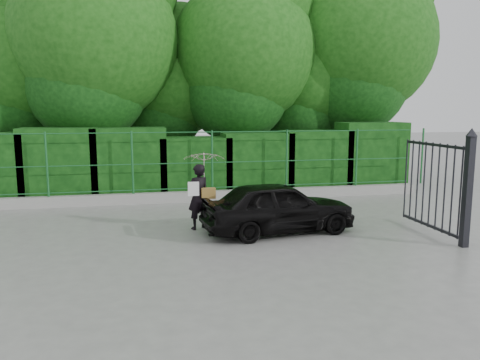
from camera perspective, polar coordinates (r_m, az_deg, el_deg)
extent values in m
plane|color=gray|center=(9.64, -1.75, -7.74)|extent=(80.00, 80.00, 0.00)
cube|color=#9E9E99|center=(13.94, -5.00, -1.99)|extent=(14.00, 0.25, 0.30)
cylinder|color=#1A5A29|center=(13.93, -22.49, 1.74)|extent=(0.06, 0.06, 1.80)
cylinder|color=#1A5A29|center=(13.69, -12.99, 2.07)|extent=(0.06, 0.06, 1.80)
cylinder|color=#1A5A29|center=(13.83, -3.41, 2.35)|extent=(0.06, 0.06, 1.80)
cylinder|color=#1A5A29|center=(14.35, 5.72, 2.55)|extent=(0.06, 0.06, 1.80)
cylinder|color=#1A5A29|center=(15.20, 14.02, 2.67)|extent=(0.06, 0.06, 1.80)
cylinder|color=#1A5A29|center=(16.33, 21.31, 2.74)|extent=(0.06, 0.06, 1.80)
cylinder|color=#1A5A29|center=(13.89, -5.02, -0.98)|extent=(13.60, 0.03, 0.03)
cylinder|color=#1A5A29|center=(13.79, -5.06, 2.10)|extent=(13.60, 0.03, 0.03)
cylinder|color=#1A5A29|center=(13.71, -5.11, 5.84)|extent=(13.60, 0.03, 0.03)
cube|color=black|center=(14.89, -21.01, 1.79)|extent=(2.20, 1.20, 2.17)
cube|color=black|center=(14.70, -13.29, 2.03)|extent=(2.20, 1.20, 2.16)
cube|color=black|center=(14.80, -5.51, 1.65)|extent=(2.20, 1.20, 1.84)
cube|color=black|center=(15.14, 2.04, 2.07)|extent=(2.20, 1.20, 1.96)
cube|color=black|center=(15.74, 9.13, 2.31)|extent=(2.20, 1.20, 2.02)
cube|color=black|center=(16.54, 15.63, 2.86)|extent=(2.20, 1.20, 2.27)
cylinder|color=black|center=(17.56, -24.73, 5.12)|extent=(0.36, 0.36, 3.75)
sphere|color=#14470F|center=(17.59, -25.20, 12.45)|extent=(4.50, 4.50, 4.50)
cylinder|color=black|center=(16.37, -16.82, 6.66)|extent=(0.36, 0.36, 4.50)
sphere|color=#14470F|center=(16.51, -17.25, 16.06)|extent=(5.40, 5.40, 5.40)
cylinder|color=black|center=(17.67, -8.25, 5.03)|extent=(0.36, 0.36, 3.25)
sphere|color=#14470F|center=(17.66, -8.39, 11.36)|extent=(3.90, 3.90, 3.90)
cylinder|color=black|center=(17.00, 0.43, 6.67)|extent=(0.36, 0.36, 4.25)
sphere|color=#14470F|center=(17.10, 0.44, 15.24)|extent=(5.10, 5.10, 5.10)
cylinder|color=black|center=(18.38, 7.64, 5.57)|extent=(0.36, 0.36, 3.50)
sphere|color=#14470F|center=(18.38, 7.77, 12.12)|extent=(4.20, 4.20, 4.20)
cylinder|color=black|center=(18.75, 13.91, 7.37)|extent=(0.36, 0.36, 4.75)
sphere|color=#14470F|center=(18.91, 14.23, 16.03)|extent=(5.70, 5.70, 5.70)
cube|color=black|center=(10.18, 25.97, -1.38)|extent=(0.14, 0.14, 2.20)
cone|color=black|center=(10.06, 26.42, 5.26)|extent=(0.22, 0.22, 0.16)
cube|color=black|center=(11.28, 22.08, -5.16)|extent=(0.05, 2.00, 0.06)
cube|color=black|center=(11.01, 22.61, 3.99)|extent=(0.05, 2.00, 0.06)
cylinder|color=black|center=(10.35, 25.28, -1.46)|extent=(0.04, 0.04, 1.90)
cylinder|color=black|center=(10.54, 24.46, -1.24)|extent=(0.04, 0.04, 1.90)
cylinder|color=black|center=(10.74, 23.68, -1.02)|extent=(0.04, 0.04, 1.90)
cylinder|color=black|center=(10.94, 22.93, -0.80)|extent=(0.04, 0.04, 1.90)
cylinder|color=black|center=(11.15, 22.20, -0.60)|extent=(0.04, 0.04, 1.90)
cylinder|color=black|center=(11.35, 21.50, -0.40)|extent=(0.04, 0.04, 1.90)
cylinder|color=black|center=(11.56, 20.82, -0.21)|extent=(0.04, 0.04, 1.90)
cylinder|color=black|center=(11.77, 20.17, -0.03)|extent=(0.04, 0.04, 1.90)
cylinder|color=black|center=(11.98, 19.54, 0.15)|extent=(0.04, 0.04, 1.90)
imported|color=black|center=(10.65, -5.10, -2.04)|extent=(0.64, 0.55, 1.50)
imported|color=#E5B0C3|center=(10.63, -4.37, 1.11)|extent=(0.96, 0.98, 0.88)
cube|color=olive|center=(10.58, -3.88, -1.62)|extent=(0.32, 0.15, 0.24)
cube|color=white|center=(10.48, -5.69, -1.09)|extent=(0.25, 0.02, 0.32)
imported|color=black|center=(10.37, 4.70, -3.28)|extent=(3.55, 1.81, 1.16)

